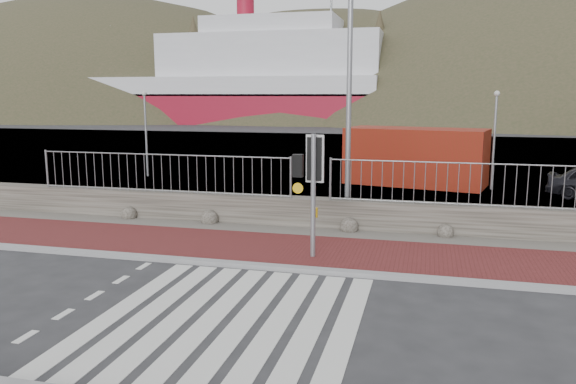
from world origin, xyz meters
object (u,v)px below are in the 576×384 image
(streetlight, at_px, (355,56))
(shipping_container, at_px, (415,157))
(traffic_signal_far, at_px, (312,170))
(ferry, at_px, (229,84))

(streetlight, distance_m, shipping_container, 9.34)
(traffic_signal_far, bearing_deg, streetlight, -93.98)
(traffic_signal_far, bearing_deg, shipping_container, -97.62)
(traffic_signal_far, relative_size, shipping_container, 0.51)
(streetlight, xyz_separation_m, shipping_container, (1.69, 8.35, -3.83))
(ferry, distance_m, shipping_container, 58.43)
(streetlight, bearing_deg, ferry, 97.07)
(streetlight, bearing_deg, traffic_signal_far, -112.31)
(streetlight, relative_size, shipping_container, 1.51)
(ferry, relative_size, streetlight, 5.54)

